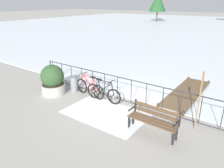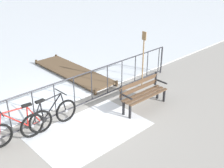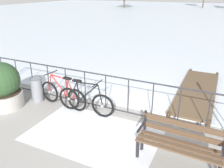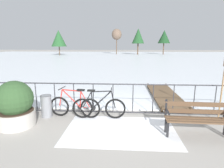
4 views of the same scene
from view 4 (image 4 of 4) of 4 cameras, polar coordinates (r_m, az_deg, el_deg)
The scene contains 15 objects.
ground_plane at distance 6.29m, azimuth 3.34°, elevation -9.46°, with size 160.00×160.00×0.00m, color #9E9991.
frozen_pond at distance 34.32m, azimuth 3.61°, elevation 8.34°, with size 80.00×56.00×0.03m, color silver.
snow_patch at distance 5.19m, azimuth 2.59°, elevation -14.31°, with size 3.03×1.92×0.01m, color white.
railing_fence at distance 6.10m, azimuth 3.41°, elevation -4.58°, with size 9.06×0.06×1.07m.
bicycle_near_railing at distance 5.85m, azimuth -4.22°, elevation -7.33°, with size 1.71×0.52×0.97m.
bicycle_second at distance 6.06m, azimuth -11.66°, elevation -6.85°, with size 1.71×0.52×0.97m.
park_bench at distance 5.26m, azimuth 24.98°, elevation -9.08°, with size 1.61×0.53×0.89m.
planter_with_shrub at distance 5.93m, azimuth -28.12°, elevation -5.79°, with size 1.04×1.04×1.33m.
trash_bin at distance 6.33m, azimuth -19.94°, elevation -6.48°, with size 0.35×0.35×0.73m.
oar_upright at distance 6.35m, azimuth 31.36°, elevation -0.33°, with size 0.04×0.16×1.98m.
wooden_dock at distance 8.57m, azimuth 16.10°, elevation -3.16°, with size 1.10×3.95×0.20m.
tree_far_west at distance 42.67m, azimuth -16.41°, elevation 13.60°, with size 3.29×3.29×5.48m.
tree_west_mid at distance 46.84m, azimuth 16.06°, elevation 14.05°, with size 2.93×2.93×5.75m.
tree_centre at distance 45.95m, azimuth 1.47°, elevation 15.26°, with size 2.40×2.40×6.13m.
tree_east_mid at distance 44.09m, azimuth 8.22°, elevation 14.67°, with size 2.88×2.88×6.04m.
Camera 4 is at (0.00, -5.84, 2.32)m, focal length 29.11 mm.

